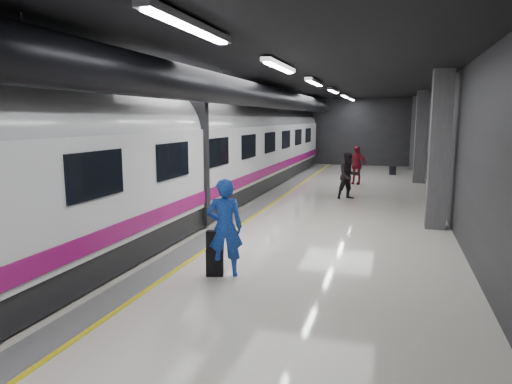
% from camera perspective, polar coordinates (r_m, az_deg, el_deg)
% --- Properties ---
extents(ground, '(40.00, 40.00, 0.00)m').
position_cam_1_polar(ground, '(12.78, 1.27, -5.10)').
color(ground, beige).
rests_on(ground, ground).
extents(platform_hall, '(10.02, 40.02, 4.51)m').
position_cam_1_polar(platform_hall, '(13.39, 1.24, 10.82)').
color(platform_hall, black).
rests_on(platform_hall, ground).
extents(train, '(3.05, 38.00, 4.05)m').
position_cam_1_polar(train, '(13.66, -11.97, 4.43)').
color(train, black).
rests_on(train, ground).
extents(traveler_main, '(0.85, 0.70, 1.99)m').
position_cam_1_polar(traveler_main, '(9.15, -3.95, -4.47)').
color(traveler_main, blue).
rests_on(traveler_main, ground).
extents(suitcase_main, '(0.39, 0.31, 0.56)m').
position_cam_1_polar(suitcase_main, '(9.37, -5.17, -8.70)').
color(suitcase_main, black).
rests_on(suitcase_main, ground).
extents(shoulder_bag, '(0.30, 0.20, 0.37)m').
position_cam_1_polar(shoulder_bag, '(9.23, -5.35, -5.96)').
color(shoulder_bag, black).
rests_on(shoulder_bag, suitcase_main).
extents(traveler_far_a, '(1.12, 1.05, 1.84)m').
position_cam_1_polar(traveler_far_a, '(18.33, 11.49, 1.98)').
color(traveler_far_a, black).
rests_on(traveler_far_a, ground).
extents(traveler_far_b, '(1.16, 0.65, 1.86)m').
position_cam_1_polar(traveler_far_b, '(22.69, 12.42, 3.32)').
color(traveler_far_b, maroon).
rests_on(traveler_far_b, ground).
extents(suitcase_far, '(0.38, 0.30, 0.48)m').
position_cam_1_polar(suitcase_far, '(27.05, 16.71, 2.59)').
color(suitcase_far, black).
rests_on(suitcase_far, ground).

